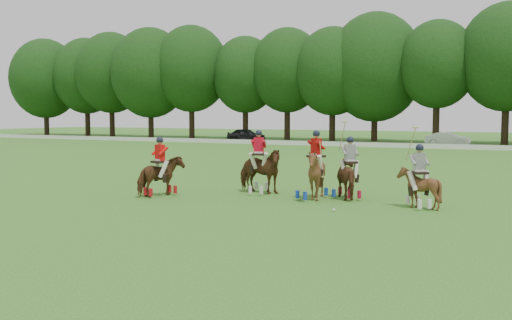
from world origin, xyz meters
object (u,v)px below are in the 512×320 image
at_px(car_left, 246,135).
at_px(polo_ball, 334,210).
at_px(polo_red_c, 316,174).
at_px(polo_stripe_a, 350,176).
at_px(polo_red_a, 160,175).
at_px(car_mid, 448,139).
at_px(polo_red_b, 259,170).
at_px(polo_stripe_b, 419,186).

distance_m(car_left, polo_ball, 46.18).
distance_m(polo_red_c, polo_stripe_a, 1.31).
distance_m(car_left, polo_red_a, 42.79).
height_order(polo_red_c, polo_ball, polo_red_c).
relative_size(car_mid, polo_ball, 45.57).
bearing_deg(car_left, car_mid, -91.83).
relative_size(polo_red_b, polo_red_c, 0.98).
height_order(polo_red_a, polo_stripe_a, polo_stripe_a).
height_order(car_mid, polo_red_b, polo_red_b).
height_order(polo_red_c, polo_stripe_b, polo_stripe_b).
height_order(car_left, polo_red_c, polo_red_c).
xyz_separation_m(polo_red_c, polo_stripe_a, (0.98, 0.86, -0.11)).
relative_size(car_mid, polo_red_b, 1.68).
relative_size(car_left, polo_red_c, 1.74).
distance_m(polo_stripe_a, polo_stripe_b, 2.89).
bearing_deg(car_left, polo_red_a, -158.87).
relative_size(polo_red_a, polo_ball, 24.58).
bearing_deg(polo_stripe_b, polo_red_a, -170.86).
height_order(car_mid, polo_stripe_b, polo_stripe_b).
height_order(car_mid, polo_red_c, polo_red_c).
bearing_deg(polo_ball, polo_stripe_b, 38.12).
height_order(car_mid, polo_ball, car_mid).
xyz_separation_m(car_left, polo_red_a, (16.69, -39.40, 0.05)).
xyz_separation_m(polo_stripe_b, polo_ball, (-2.28, -1.79, -0.69)).
relative_size(polo_stripe_a, polo_stripe_b, 1.06).
xyz_separation_m(car_left, polo_stripe_b, (25.83, -37.93, -0.01)).
distance_m(car_mid, polo_stripe_b, 38.16).
bearing_deg(polo_stripe_a, polo_red_c, -138.53).
relative_size(polo_red_c, polo_stripe_b, 0.94).
distance_m(polo_red_c, polo_ball, 2.61).
bearing_deg(polo_red_b, polo_red_a, -142.12).
bearing_deg(polo_red_b, car_mid, 86.96).
relative_size(polo_red_b, polo_stripe_a, 0.88).
height_order(polo_red_c, polo_stripe_a, polo_stripe_a).
bearing_deg(polo_red_a, polo_red_c, 17.48).
distance_m(car_left, polo_red_b, 41.98).
bearing_deg(polo_red_a, polo_stripe_a, 21.84).
relative_size(polo_red_c, polo_stripe_a, 0.89).
bearing_deg(car_left, polo_stripe_a, -149.63).
height_order(car_left, polo_stripe_b, polo_stripe_b).
height_order(car_left, polo_red_b, polo_red_b).
bearing_deg(polo_red_b, polo_ball, -33.80).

